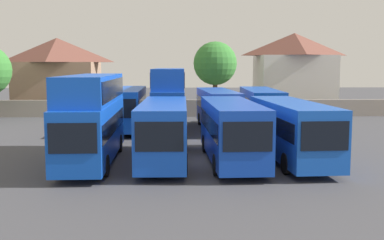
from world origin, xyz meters
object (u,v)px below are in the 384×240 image
bus_6 (169,96)px  tree_behind_wall (215,64)px  bus_5 (128,106)px  bus_8 (261,106)px  house_terrace_centre (294,71)px  bus_3 (231,128)px  bus_4 (291,127)px  bus_7 (218,107)px  bus_1 (92,114)px  bus_2 (164,128)px  house_terrace_left (58,74)px

bus_6 → tree_behind_wall: size_ratio=1.35×
bus_5 → bus_8: bearing=90.1°
house_terrace_centre → tree_behind_wall: 11.55m
bus_3 → bus_5: bearing=-153.8°
bus_4 → bus_3: bearing=-88.0°
bus_7 → bus_1: bearing=-35.4°
bus_1 → bus_4: (11.27, 0.18, -0.83)m
bus_3 → bus_4: size_ratio=0.97×
bus_1 → bus_5: bus_1 is taller
bus_2 → bus_6: bearing=-179.6°
bus_2 → bus_7: bus_2 is taller
bus_7 → house_terrace_centre: house_terrace_centre is taller
bus_2 → bus_1: bearing=-89.7°
bus_5 → bus_4: bearing=38.1°
bus_3 → house_terrace_left: (-17.32, 29.96, 2.49)m
bus_6 → bus_8: bearing=92.7°
bus_2 → bus_4: bus_2 is taller
bus_2 → tree_behind_wall: 26.73m
bus_7 → house_terrace_centre: bearing=145.0°
bus_5 → bus_7: bearing=87.2°
bus_3 → tree_behind_wall: (1.17, 26.11, 3.70)m
bus_6 → house_terrace_centre: size_ratio=1.17×
bus_5 → tree_behind_wall: (8.43, 12.46, 3.66)m
bus_2 → bus_6: bus_6 is taller
bus_6 → bus_7: (4.12, -0.12, -0.99)m
house_terrace_left → bus_5: bearing=-58.4°
bus_7 → bus_8: size_ratio=0.98×
bus_2 → bus_8: size_ratio=0.94×
bus_3 → tree_behind_wall: size_ratio=1.27×
bus_1 → bus_4: size_ratio=1.01×
bus_3 → house_terrace_centre: (11.37, 31.46, 2.85)m
house_terrace_centre → bus_4: bearing=-104.2°
tree_behind_wall → bus_3: bearing=-92.6°
bus_4 → bus_7: size_ratio=1.00×
bus_4 → bus_8: 13.52m
bus_4 → bus_2: bearing=-91.5°
bus_4 → house_terrace_left: 36.30m
bus_6 → tree_behind_wall: tree_behind_wall is taller
house_terrace_left → house_terrace_centre: bearing=3.0°
bus_3 → bus_7: 13.38m
bus_1 → bus_6: size_ratio=0.97×
bus_8 → tree_behind_wall: size_ratio=1.33×
house_terrace_left → bus_3: bearing=-60.0°
bus_5 → bus_6: bearing=86.9°
bus_1 → house_terrace_centre: (19.17, 31.33, 2.03)m
bus_3 → tree_behind_wall: bearing=175.6°
bus_3 → bus_6: bus_6 is taller
bus_1 → house_terrace_centre: size_ratio=1.14×
bus_3 → bus_6: bearing=-166.3°
bus_3 → bus_5: (-7.27, 13.64, 0.05)m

